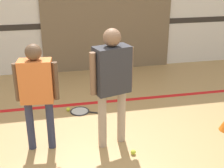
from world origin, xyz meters
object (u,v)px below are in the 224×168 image
at_px(person_instructor, 112,76).
at_px(person_student_left, 37,87).
at_px(tennis_ball_by_spare_racket, 68,109).
at_px(racket_spare_on_floor, 81,111).
at_px(tennis_ball_near_instructor, 133,152).

distance_m(person_instructor, person_student_left, 0.95).
bearing_deg(tennis_ball_by_spare_racket, racket_spare_on_floor, -20.23).
relative_size(person_instructor, person_student_left, 1.11).
bearing_deg(tennis_ball_by_spare_racket, tennis_ball_near_instructor, -62.85).
bearing_deg(person_student_left, tennis_ball_near_instructor, -13.17).
height_order(person_instructor, tennis_ball_near_instructor, person_instructor).
relative_size(person_student_left, tennis_ball_near_instructor, 21.64).
relative_size(person_instructor, tennis_ball_near_instructor, 24.06).
xyz_separation_m(person_student_left, tennis_ball_near_instructor, (1.15, -0.41, -0.85)).
bearing_deg(person_student_left, tennis_ball_by_spare_racket, 73.46).
xyz_separation_m(person_instructor, tennis_ball_near_instructor, (0.21, -0.32, -0.95)).
xyz_separation_m(person_instructor, racket_spare_on_floor, (-0.31, 1.01, -0.97)).
relative_size(person_instructor, racket_spare_on_floor, 2.92).
relative_size(person_instructor, tennis_ball_by_spare_racket, 24.06).
distance_m(person_student_left, tennis_ball_by_spare_racket, 1.38).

